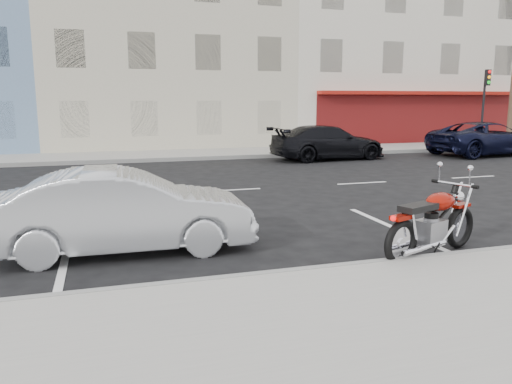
# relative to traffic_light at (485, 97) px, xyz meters

# --- Properties ---
(ground) EXTENTS (120.00, 120.00, 0.00)m
(ground) POSITION_rel_traffic_light_xyz_m (-13.50, -8.33, -2.56)
(ground) COLOR black
(ground) RESTS_ON ground
(sidewalk_near) EXTENTS (80.00, 3.40, 0.15)m
(sidewalk_near) POSITION_rel_traffic_light_xyz_m (-18.50, -17.03, -2.48)
(sidewalk_near) COLOR gray
(sidewalk_near) RESTS_ON ground
(sidewalk_far) EXTENTS (80.00, 3.40, 0.15)m
(sidewalk_far) POSITION_rel_traffic_light_xyz_m (-18.50, 0.37, -2.48)
(sidewalk_far) COLOR gray
(sidewalk_far) RESTS_ON ground
(curb_near) EXTENTS (80.00, 0.12, 0.16)m
(curb_near) POSITION_rel_traffic_light_xyz_m (-18.50, -15.33, -2.48)
(curb_near) COLOR gray
(curb_near) RESTS_ON ground
(curb_far) EXTENTS (80.00, 0.12, 0.16)m
(curb_far) POSITION_rel_traffic_light_xyz_m (-18.50, -1.33, -2.48)
(curb_far) COLOR gray
(curb_far) RESTS_ON ground
(bldg_cream) EXTENTS (12.00, 12.00, 11.50)m
(bldg_cream) POSITION_rel_traffic_light_xyz_m (-15.50, 7.97, 3.19)
(bldg_cream) COLOR #BAB39B
(bldg_cream) RESTS_ON ground
(bldg_corner) EXTENTS (14.00, 12.00, 12.50)m
(bldg_corner) POSITION_rel_traffic_light_xyz_m (-2.50, 7.97, 3.69)
(bldg_corner) COLOR beige
(bldg_corner) RESTS_ON ground
(traffic_light) EXTENTS (0.26, 0.30, 3.80)m
(traffic_light) POSITION_rel_traffic_light_xyz_m (0.00, 0.00, 0.00)
(traffic_light) COLOR black
(traffic_light) RESTS_ON sidewalk_far
(fire_hydrant) EXTENTS (0.20, 0.20, 0.72)m
(fire_hydrant) POSITION_rel_traffic_light_xyz_m (-1.50, 0.17, -2.03)
(fire_hydrant) COLOR beige
(fire_hydrant) RESTS_ON sidewalk_far
(motorcycle) EXTENTS (2.18, 1.03, 1.14)m
(motorcycle) POSITION_rel_traffic_light_xyz_m (-13.17, -14.71, -2.04)
(motorcycle) COLOR black
(motorcycle) RESTS_ON ground
(sedan_silver) EXTENTS (4.18, 1.57, 1.36)m
(sedan_silver) POSITION_rel_traffic_light_xyz_m (-18.56, -13.29, -1.87)
(sedan_silver) COLOR #B1B4B9
(sedan_silver) RESTS_ON ground
(suv_far) EXTENTS (5.54, 2.92, 1.49)m
(suv_far) POSITION_rel_traffic_light_xyz_m (-2.47, -3.15, -1.81)
(suv_far) COLOR black
(suv_far) RESTS_ON ground
(car_far) EXTENTS (5.01, 2.35, 1.41)m
(car_far) POSITION_rel_traffic_light_xyz_m (-9.95, -2.57, -1.85)
(car_far) COLOR black
(car_far) RESTS_ON ground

